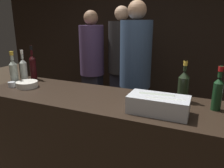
{
  "coord_description": "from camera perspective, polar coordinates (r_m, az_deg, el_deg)",
  "views": [
    {
      "loc": [
        0.7,
        -1.24,
        1.59
      ],
      "look_at": [
        0.0,
        0.36,
        1.09
      ],
      "focal_mm": 35.0,
      "sensor_mm": 36.0,
      "label": 1
    }
  ],
  "objects": [
    {
      "name": "bowl_white",
      "position": [
        2.29,
        -21.31,
        -0.04
      ],
      "size": [
        0.2,
        0.2,
        0.06
      ],
      "color": "silver",
      "rests_on": "bar_counter"
    },
    {
      "name": "rose_wine_bottle",
      "position": [
        2.42,
        -24.31,
        3.15
      ],
      "size": [
        0.08,
        0.08,
        0.34
      ],
      "color": "#9EA899",
      "rests_on": "bar_counter"
    },
    {
      "name": "person_blond_tee",
      "position": [
        2.59,
        6.09,
        3.17
      ],
      "size": [
        0.36,
        0.36,
        1.81
      ],
      "rotation": [
        0.0,
        0.0,
        0.15
      ],
      "color": "black",
      "rests_on": "ground_plane"
    },
    {
      "name": "champagne_bottle",
      "position": [
        1.82,
        18.17,
        -0.34
      ],
      "size": [
        0.09,
        0.09,
        0.33
      ],
      "color": "black",
      "rests_on": "bar_counter"
    },
    {
      "name": "bar_counter",
      "position": [
        2.04,
        -0.38,
        -16.76
      ],
      "size": [
        2.4,
        0.65,
        0.97
      ],
      "color": "black",
      "rests_on": "ground_plane"
    },
    {
      "name": "ice_bin_with_bottles",
      "position": [
        1.56,
        12.08,
        -5.09
      ],
      "size": [
        0.42,
        0.21,
        0.13
      ],
      "color": "#B7BABF",
      "rests_on": "bar_counter"
    },
    {
      "name": "person_grey_polo",
      "position": [
        3.35,
        -5.24,
        5.43
      ],
      "size": [
        0.36,
        0.36,
        1.74
      ],
      "rotation": [
        0.0,
        0.0,
        -1.2
      ],
      "color": "black",
      "rests_on": "ground_plane"
    },
    {
      "name": "wall_back_chalkboard",
      "position": [
        3.71,
        13.13,
        12.77
      ],
      "size": [
        6.4,
        0.06,
        2.8
      ],
      "color": "black",
      "rests_on": "ground_plane"
    },
    {
      "name": "red_wine_bottle_black_foil",
      "position": [
        2.56,
        -19.96,
        4.47
      ],
      "size": [
        0.07,
        0.07,
        0.37
      ],
      "color": "black",
      "rests_on": "bar_counter"
    },
    {
      "name": "candle_votive",
      "position": [
        2.35,
        -24.71,
        -0.12
      ],
      "size": [
        0.07,
        0.07,
        0.05
      ],
      "color": "silver",
      "rests_on": "bar_counter"
    },
    {
      "name": "white_wine_bottle",
      "position": [
        2.48,
        -22.07,
        3.58
      ],
      "size": [
        0.07,
        0.07,
        0.34
      ],
      "color": "#B2B7AD",
      "rests_on": "bar_counter"
    },
    {
      "name": "red_wine_bottle_burgundy",
      "position": [
        1.73,
        25.89,
        -1.84
      ],
      "size": [
        0.07,
        0.07,
        0.32
      ],
      "color": "#143319",
      "rests_on": "bar_counter"
    },
    {
      "name": "person_in_hoodie",
      "position": [
        3.32,
        2.41,
        5.92
      ],
      "size": [
        0.39,
        0.39,
        1.8
      ],
      "rotation": [
        0.0,
        0.0,
        0.37
      ],
      "color": "black",
      "rests_on": "ground_plane"
    }
  ]
}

